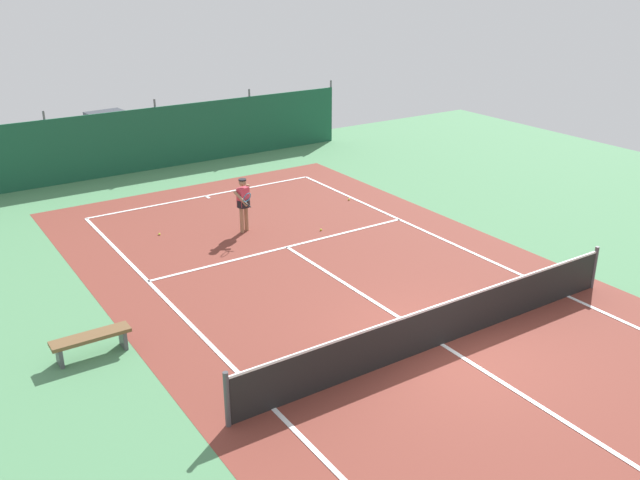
# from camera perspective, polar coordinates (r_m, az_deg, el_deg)

# --- Properties ---
(ground_plane) EXTENTS (36.00, 36.00, 0.00)m
(ground_plane) POSITION_cam_1_polar(r_m,az_deg,el_deg) (14.98, 10.03, -8.53)
(ground_plane) COLOR #4C8456
(court_surface) EXTENTS (11.02, 26.60, 0.01)m
(court_surface) POSITION_cam_1_polar(r_m,az_deg,el_deg) (14.98, 10.03, -8.52)
(court_surface) COLOR brown
(court_surface) RESTS_ON ground
(tennis_net) EXTENTS (10.12, 0.10, 1.10)m
(tennis_net) POSITION_cam_1_polar(r_m,az_deg,el_deg) (14.73, 10.16, -6.82)
(tennis_net) COLOR black
(tennis_net) RESTS_ON ground
(back_fence) EXTENTS (16.30, 0.98, 2.70)m
(back_fence) POSITION_cam_1_polar(r_m,az_deg,el_deg) (28.16, -13.53, 7.35)
(back_fence) COLOR #195138
(back_fence) RESTS_ON ground
(tennis_player) EXTENTS (0.57, 0.82, 1.64)m
(tennis_player) POSITION_cam_1_polar(r_m,az_deg,el_deg) (20.48, -6.36, 3.21)
(tennis_player) COLOR #9E7051
(tennis_player) RESTS_ON ground
(tennis_ball_near_player) EXTENTS (0.07, 0.07, 0.07)m
(tennis_ball_near_player) POSITION_cam_1_polar(r_m,az_deg,el_deg) (20.74, 0.08, 0.86)
(tennis_ball_near_player) COLOR #CCDB33
(tennis_ball_near_player) RESTS_ON ground
(tennis_ball_midcourt) EXTENTS (0.07, 0.07, 0.07)m
(tennis_ball_midcourt) POSITION_cam_1_polar(r_m,az_deg,el_deg) (20.95, -13.17, 0.48)
(tennis_ball_midcourt) COLOR #CCDB33
(tennis_ball_midcourt) RESTS_ON ground
(tennis_ball_by_sideline) EXTENTS (0.07, 0.07, 0.07)m
(tennis_ball_by_sideline) POSITION_cam_1_polar(r_m,az_deg,el_deg) (23.43, 2.42, 3.38)
(tennis_ball_by_sideline) COLOR #CCDB33
(tennis_ball_by_sideline) RESTS_ON ground
(parked_car) EXTENTS (2.34, 4.36, 1.68)m
(parked_car) POSITION_cam_1_polar(r_m,az_deg,el_deg) (30.53, -16.89, 8.47)
(parked_car) COLOR silver
(parked_car) RESTS_ON ground
(courtside_bench) EXTENTS (1.60, 0.40, 0.49)m
(courtside_bench) POSITION_cam_1_polar(r_m,az_deg,el_deg) (14.94, -18.45, -7.85)
(courtside_bench) COLOR brown
(courtside_bench) RESTS_ON ground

